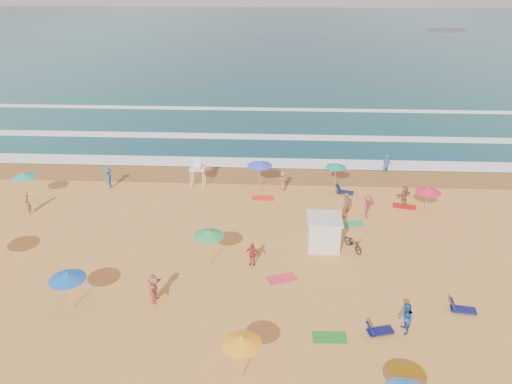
{
  "coord_description": "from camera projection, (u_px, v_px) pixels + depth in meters",
  "views": [
    {
      "loc": [
        -1.39,
        -26.8,
        17.41
      ],
      "look_at": [
        -2.97,
        6.0,
        1.5
      ],
      "focal_mm": 35.0,
      "sensor_mm": 36.0,
      "label": 1
    }
  ],
  "objects": [
    {
      "name": "ground",
      "position": [
        298.0,
        255.0,
        31.62
      ],
      "size": [
        220.0,
        220.0,
        0.0
      ],
      "primitive_type": "plane",
      "color": "gold",
      "rests_on": "ground"
    },
    {
      "name": "ocean",
      "position": [
        287.0,
        41.0,
        107.13
      ],
      "size": [
        220.0,
        140.0,
        0.18
      ],
      "primitive_type": "cube",
      "color": "#0C4756",
      "rests_on": "ground"
    },
    {
      "name": "wet_sand",
      "position": [
        294.0,
        175.0,
        42.86
      ],
      "size": [
        220.0,
        220.0,
        0.0
      ],
      "primitive_type": "plane",
      "color": "olive",
      "rests_on": "ground"
    },
    {
      "name": "surf_foam",
      "position": [
        292.0,
        140.0,
        50.75
      ],
      "size": [
        200.0,
        18.7,
        0.05
      ],
      "color": "white",
      "rests_on": "ground"
    },
    {
      "name": "cabana",
      "position": [
        324.0,
        233.0,
        32.15
      ],
      "size": [
        2.0,
        2.0,
        2.0
      ],
      "primitive_type": "cube",
      "color": "silver",
      "rests_on": "ground"
    },
    {
      "name": "cabana_roof",
      "position": [
        325.0,
        219.0,
        31.69
      ],
      "size": [
        2.2,
        2.2,
        0.12
      ],
      "primitive_type": "cube",
      "color": "silver",
      "rests_on": "cabana"
    },
    {
      "name": "bicycle",
      "position": [
        353.0,
        243.0,
        32.03
      ],
      "size": [
        1.4,
        1.93,
        0.96
      ],
      "primitive_type": "imported",
      "rotation": [
        0.0,
        0.0,
        0.47
      ],
      "color": "black",
      "rests_on": "ground"
    },
    {
      "name": "lifeguard_stand",
      "position": [
        198.0,
        174.0,
        40.6
      ],
      "size": [
        1.2,
        1.2,
        2.1
      ],
      "primitive_type": null,
      "color": "white",
      "rests_on": "ground"
    },
    {
      "name": "beach_umbrellas",
      "position": [
        307.0,
        229.0,
        30.44
      ],
      "size": [
        52.35,
        27.24,
        0.76
      ],
      "color": "green",
      "rests_on": "ground"
    },
    {
      "name": "loungers",
      "position": [
        400.0,
        295.0,
        27.71
      ],
      "size": [
        54.33,
        21.13,
        0.34
      ],
      "color": "#0F1F4B",
      "rests_on": "ground"
    },
    {
      "name": "towels",
      "position": [
        312.0,
        266.0,
        30.52
      ],
      "size": [
        50.18,
        19.71,
        0.03
      ],
      "color": "red",
      "rests_on": "ground"
    },
    {
      "name": "beachgoers",
      "position": [
        303.0,
        212.0,
        35.16
      ],
      "size": [
        43.53,
        21.87,
        2.13
      ],
      "color": "#215D9D",
      "rests_on": "ground"
    }
  ]
}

